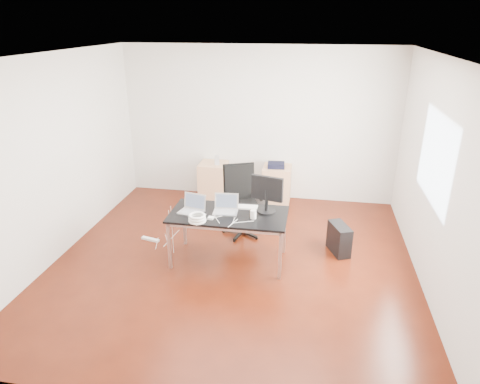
% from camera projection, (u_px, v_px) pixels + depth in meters
% --- Properties ---
extents(room_shell, '(5.00, 5.00, 5.00)m').
position_uv_depth(room_shell, '(235.00, 168.00, 5.52)').
color(room_shell, '#3D1207').
rests_on(room_shell, ground).
extents(desk, '(1.60, 0.80, 0.73)m').
position_uv_depth(desk, '(229.00, 217.00, 5.85)').
color(desk, black).
rests_on(desk, ground).
extents(office_chair, '(0.62, 0.64, 1.08)m').
position_uv_depth(office_chair, '(241.00, 197.00, 6.70)').
color(office_chair, black).
rests_on(office_chair, ground).
extents(filing_cabinet_left, '(0.50, 0.50, 0.70)m').
position_uv_depth(filing_cabinet_left, '(214.00, 181.00, 8.09)').
color(filing_cabinet_left, tan).
rests_on(filing_cabinet_left, ground).
extents(filing_cabinet_right, '(0.50, 0.50, 0.70)m').
position_uv_depth(filing_cabinet_right, '(277.00, 185.00, 7.90)').
color(filing_cabinet_right, tan).
rests_on(filing_cabinet_right, ground).
extents(pc_tower, '(0.36, 0.49, 0.44)m').
position_uv_depth(pc_tower, '(339.00, 239.00, 6.23)').
color(pc_tower, black).
rests_on(pc_tower, ground).
extents(wastebasket, '(0.28, 0.28, 0.28)m').
position_uv_depth(wastebasket, '(260.00, 199.00, 7.81)').
color(wastebasket, black).
rests_on(wastebasket, ground).
extents(power_strip, '(0.31, 0.13, 0.04)m').
position_uv_depth(power_strip, '(150.00, 239.00, 6.64)').
color(power_strip, white).
rests_on(power_strip, ground).
extents(laptop_left, '(0.38, 0.32, 0.23)m').
position_uv_depth(laptop_left, '(192.00, 208.00, 5.87)').
color(laptop_left, silver).
rests_on(laptop_left, desk).
extents(laptop_right, '(0.35, 0.28, 0.23)m').
position_uv_depth(laptop_right, '(226.00, 208.00, 5.87)').
color(laptop_right, silver).
rests_on(laptop_right, desk).
extents(monitor, '(0.45, 0.26, 0.51)m').
position_uv_depth(monitor, '(267.00, 192.00, 5.80)').
color(monitor, black).
rests_on(monitor, desk).
extents(keyboard, '(0.44, 0.15, 0.02)m').
position_uv_depth(keyboard, '(242.00, 207.00, 6.01)').
color(keyboard, white).
rests_on(keyboard, desk).
extents(cup_white, '(0.10, 0.10, 0.12)m').
position_uv_depth(cup_white, '(253.00, 214.00, 5.67)').
color(cup_white, white).
rests_on(cup_white, desk).
extents(cup_brown, '(0.08, 0.08, 0.10)m').
position_uv_depth(cup_brown, '(253.00, 213.00, 5.72)').
color(cup_brown, brown).
rests_on(cup_brown, desk).
extents(cable_coil, '(0.24, 0.24, 0.11)m').
position_uv_depth(cable_coil, '(197.00, 218.00, 5.58)').
color(cable_coil, white).
rests_on(cable_coil, desk).
extents(power_adapter, '(0.08, 0.08, 0.03)m').
position_uv_depth(power_adapter, '(211.00, 218.00, 5.67)').
color(power_adapter, white).
rests_on(power_adapter, desk).
extents(speaker, '(0.11, 0.10, 0.18)m').
position_uv_depth(speaker, '(217.00, 160.00, 7.85)').
color(speaker, '#9E9E9E').
rests_on(speaker, filing_cabinet_left).
extents(navy_garment, '(0.32, 0.26, 0.09)m').
position_uv_depth(navy_garment, '(276.00, 165.00, 7.71)').
color(navy_garment, black).
rests_on(navy_garment, filing_cabinet_right).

